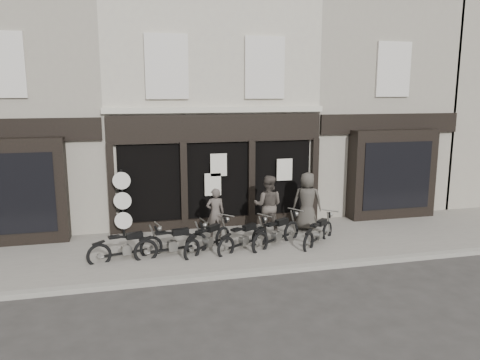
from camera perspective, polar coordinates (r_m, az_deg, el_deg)
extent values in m
plane|color=#2D2B28|center=(13.36, -0.16, -9.56)|extent=(90.00, 90.00, 0.00)
cube|color=slate|center=(14.17, -1.03, -8.10)|extent=(30.00, 4.20, 0.12)
cube|color=gray|center=(12.21, 1.26, -11.25)|extent=(30.00, 0.25, 0.13)
cube|color=#BAB59F|center=(18.42, -4.65, 9.05)|extent=(7.20, 6.00, 8.20)
cube|color=black|center=(15.43, -2.75, 6.33)|extent=(7.10, 0.18, 0.90)
cube|color=black|center=(15.76, -2.73, -0.74)|extent=(6.50, 0.10, 2.95)
cube|color=black|center=(16.00, -2.64, -5.29)|extent=(7.10, 0.20, 0.44)
cube|color=beige|center=(15.43, -2.79, 8.56)|extent=(7.30, 0.22, 0.18)
cube|color=beige|center=(15.21, -8.94, 13.50)|extent=(1.35, 0.12, 2.00)
cube|color=black|center=(15.24, -8.95, 13.49)|extent=(1.05, 0.06, 1.70)
cube|color=beige|center=(15.82, 3.02, 13.50)|extent=(1.35, 0.12, 2.00)
cube|color=black|center=(15.85, 2.99, 13.50)|extent=(1.05, 0.06, 1.70)
cube|color=black|center=(15.40, -15.37, -1.21)|extent=(0.22, 0.22, 3.00)
cube|color=black|center=(15.50, -6.85, -0.82)|extent=(0.22, 0.22, 3.00)
cube|color=black|center=(15.93, 1.38, -0.43)|extent=(0.22, 0.22, 3.00)
cube|color=black|center=(16.67, 9.03, -0.05)|extent=(0.22, 0.22, 3.00)
cube|color=beige|center=(15.45, -2.63, 1.85)|extent=(0.55, 0.04, 0.75)
cube|color=beige|center=(16.09, 5.44, 1.27)|extent=(0.55, 0.04, 0.75)
cube|color=beige|center=(15.53, -3.33, -0.55)|extent=(0.55, 0.04, 0.75)
cube|color=gray|center=(18.50, -24.66, 8.12)|extent=(5.50, 6.00, 8.20)
cube|color=black|center=(15.49, -26.20, -1.30)|extent=(3.20, 0.70, 3.20)
cube|color=black|center=(15.15, -26.47, -1.57)|extent=(2.60, 0.06, 2.40)
cube|color=black|center=(15.54, -26.52, 5.43)|extent=(5.40, 0.16, 0.70)
cube|color=beige|center=(15.53, -27.11, 12.42)|extent=(1.30, 0.10, 1.90)
cube|color=black|center=(15.56, -27.09, 12.41)|extent=(1.00, 0.06, 1.60)
cube|color=gray|center=(20.43, 13.44, 8.96)|extent=(5.50, 6.00, 8.20)
cube|color=black|center=(17.76, 18.02, 0.70)|extent=(3.20, 0.70, 3.20)
cube|color=black|center=(17.46, 18.62, 0.50)|extent=(2.60, 0.06, 2.40)
cube|color=black|center=(17.80, 17.85, 6.58)|extent=(5.40, 0.16, 0.70)
cube|color=beige|center=(17.79, 18.19, 12.69)|extent=(1.30, 0.10, 1.90)
cube|color=black|center=(17.81, 18.14, 12.69)|extent=(1.00, 0.06, 1.60)
torus|color=black|center=(13.48, -10.77, -8.08)|extent=(0.67, 0.24, 0.67)
torus|color=black|center=(13.18, -16.80, -8.81)|extent=(0.67, 0.24, 0.67)
cube|color=black|center=(13.33, -13.74, -8.61)|extent=(1.15, 0.32, 0.06)
cube|color=gray|center=(13.30, -13.67, -8.28)|extent=(0.27, 0.23, 0.26)
cube|color=black|center=(13.24, -12.75, -6.63)|extent=(0.48, 0.27, 0.17)
cube|color=black|center=(13.11, -15.10, -6.73)|extent=(0.33, 0.26, 0.06)
cylinder|color=gray|center=(13.35, -9.97, -5.32)|extent=(0.17, 0.56, 0.04)
torus|color=black|center=(13.56, -5.33, -7.77)|extent=(0.69, 0.23, 0.69)
torus|color=black|center=(13.17, -11.41, -8.53)|extent=(0.69, 0.23, 0.69)
cube|color=black|center=(13.36, -8.31, -8.32)|extent=(1.19, 0.29, 0.06)
cube|color=gray|center=(13.34, -8.24, -7.98)|extent=(0.27, 0.23, 0.26)
cube|color=black|center=(13.29, -7.28, -6.28)|extent=(0.49, 0.26, 0.17)
cube|color=black|center=(13.12, -9.65, -6.39)|extent=(0.34, 0.26, 0.06)
cylinder|color=gray|center=(13.44, -4.48, -4.95)|extent=(0.15, 0.58, 0.04)
torus|color=black|center=(14.14, -2.15, -7.01)|extent=(0.56, 0.51, 0.66)
torus|color=black|center=(13.09, -5.90, -8.53)|extent=(0.56, 0.51, 0.66)
cube|color=black|center=(13.62, -3.95, -7.90)|extent=(0.90, 0.81, 0.06)
cube|color=gray|center=(13.61, -3.90, -7.57)|extent=(0.29, 0.29, 0.25)
cube|color=black|center=(13.67, -3.30, -5.85)|extent=(0.45, 0.42, 0.17)
cube|color=black|center=(13.25, -4.77, -6.23)|extent=(0.35, 0.34, 0.06)
cylinder|color=gray|center=(14.12, -1.64, -4.30)|extent=(0.40, 0.45, 0.04)
torus|color=black|center=(14.19, 2.39, -6.96)|extent=(0.60, 0.42, 0.66)
torus|color=black|center=(13.24, -1.72, -8.27)|extent=(0.60, 0.42, 0.66)
cube|color=black|center=(13.72, 0.41, -7.75)|extent=(1.00, 0.64, 0.06)
cube|color=gray|center=(13.71, 0.46, -7.42)|extent=(0.29, 0.27, 0.25)
cube|color=black|center=(13.76, 1.14, -5.76)|extent=(0.46, 0.37, 0.16)
cube|color=black|center=(13.38, -0.46, -6.07)|extent=(0.35, 0.32, 0.06)
cylinder|color=gray|center=(14.17, 2.99, -4.31)|extent=(0.32, 0.49, 0.03)
torus|color=black|center=(14.67, 6.23, -6.34)|extent=(0.63, 0.47, 0.70)
torus|color=black|center=(13.54, 2.46, -7.74)|extent=(0.63, 0.47, 0.70)
cube|color=black|center=(14.11, 4.42, -7.17)|extent=(1.05, 0.72, 0.06)
cube|color=gray|center=(14.10, 4.48, -6.84)|extent=(0.31, 0.29, 0.27)
cube|color=black|center=(14.18, 5.12, -5.10)|extent=(0.49, 0.41, 0.17)
cube|color=black|center=(13.73, 3.65, -5.43)|extent=(0.37, 0.34, 0.06)
cylinder|color=gray|center=(14.66, 6.81, -3.60)|extent=(0.36, 0.52, 0.04)
torus|color=black|center=(15.01, 10.56, -6.17)|extent=(0.53, 0.50, 0.64)
torus|color=black|center=(13.81, 8.34, -7.60)|extent=(0.53, 0.50, 0.64)
cube|color=black|center=(14.42, 9.49, -7.00)|extent=(0.86, 0.80, 0.06)
cube|color=gray|center=(14.41, 9.53, -6.69)|extent=(0.28, 0.28, 0.25)
cube|color=black|center=(14.51, 9.94, -5.11)|extent=(0.43, 0.41, 0.16)
cube|color=black|center=(14.03, 9.08, -5.47)|extent=(0.34, 0.33, 0.06)
cylinder|color=gray|center=(15.03, 10.95, -3.69)|extent=(0.40, 0.42, 0.03)
imported|color=#4C443E|center=(14.61, -3.02, -4.05)|extent=(0.59, 0.40, 1.58)
imported|color=#47403A|center=(14.88, 3.43, -3.10)|extent=(1.15, 1.05, 1.92)
imported|color=#3B3731|center=(15.56, 8.18, -2.57)|extent=(1.10, 0.93, 1.93)
cylinder|color=black|center=(15.42, -13.92, -6.96)|extent=(0.35, 0.35, 0.06)
cylinder|color=black|center=(15.13, -14.11, -2.98)|extent=(0.07, 0.07, 2.26)
cylinder|color=black|center=(14.94, -14.25, -0.07)|extent=(0.55, 0.12, 0.55)
cylinder|color=beige|center=(14.91, -14.25, -0.09)|extent=(0.55, 0.08, 0.55)
cylinder|color=black|center=(15.07, -14.13, -2.46)|extent=(0.55, 0.12, 0.55)
cylinder|color=beige|center=(15.04, -14.13, -2.48)|extent=(0.55, 0.08, 0.55)
cylinder|color=black|center=(15.22, -14.02, -4.80)|extent=(0.55, 0.12, 0.55)
cylinder|color=beige|center=(15.20, -14.02, -4.83)|extent=(0.55, 0.08, 0.55)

